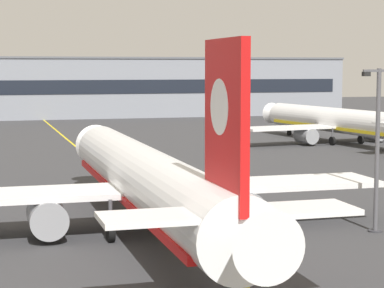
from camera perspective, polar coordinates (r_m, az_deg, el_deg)
The scene contains 6 objects.
ground_plane at distance 38.00m, azimuth 3.15°, elevation -10.07°, with size 400.00×400.00×0.00m, color #353538.
taxiway_centreline at distance 66.45m, azimuth -5.32°, elevation -3.16°, with size 0.30×180.00×0.01m, color yellow.
airliner_foreground at distance 46.98m, azimuth -3.53°, elevation -2.77°, with size 32.01×41.41×11.65m.
airliner_background at distance 103.89m, azimuth 11.24°, elevation 1.70°, with size 28.98×37.11×10.43m.
apron_lamp_post at distance 48.37m, azimuth 13.98°, elevation -0.18°, with size 2.24×0.90×10.37m.
terminal_building at distance 155.94m, azimuth -9.44°, elevation 4.29°, with size 118.79×12.40×12.48m.
Camera 1 is at (-11.95, -34.52, 10.46)m, focal length 69.79 mm.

